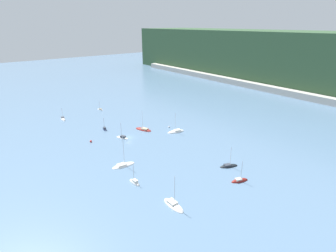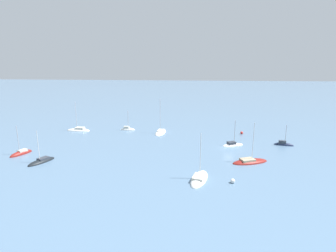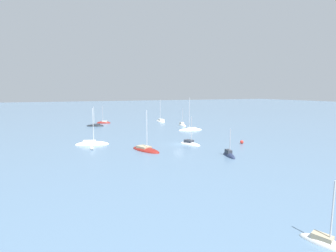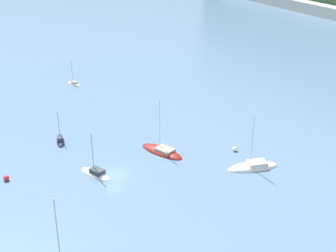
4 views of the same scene
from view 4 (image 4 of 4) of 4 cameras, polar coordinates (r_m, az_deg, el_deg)
ground_plane at (r=72.82m, az=-6.55°, el=-5.93°), size 600.00×600.00×0.00m
sailboat_4 at (r=73.17m, az=-8.81°, el=-5.80°), size 6.40×4.26×7.62m
sailboat_6 at (r=84.72m, az=-12.99°, el=-1.83°), size 5.27×2.40×6.54m
sailboat_7 at (r=113.87m, az=-11.42°, el=5.01°), size 4.70×2.75×6.51m
sailboat_9 at (r=75.41m, az=10.31°, el=-5.00°), size 4.74×8.71×10.00m
sailboat_10 at (r=79.03m, az=-0.73°, el=-3.17°), size 9.10×5.96×9.89m
mooring_buoy_0 at (r=74.70m, az=-19.12°, el=-6.02°), size 0.87×0.87×0.87m
mooring_buoy_1 at (r=80.05m, az=8.15°, el=-2.78°), size 0.84×0.84×0.84m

